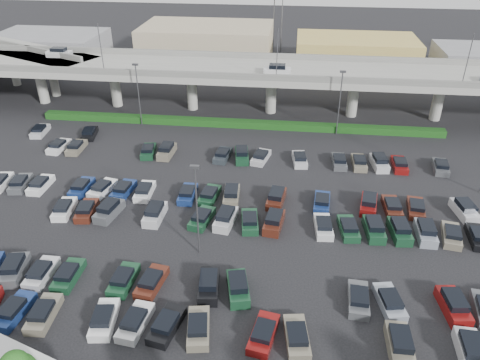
{
  "coord_description": "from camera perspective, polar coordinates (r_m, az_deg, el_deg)",
  "views": [
    {
      "loc": [
        8.76,
        -45.78,
        31.0
      ],
      "look_at": [
        2.86,
        4.07,
        2.0
      ],
      "focal_mm": 35.0,
      "sensor_mm": 36.0,
      "label": 1
    }
  ],
  "objects": [
    {
      "name": "light_poles",
      "position": [
        55.34,
        -7.47,
        3.16
      ],
      "size": [
        66.9,
        48.38,
        10.3
      ],
      "color": "#46474B",
      "rests_on": "ground"
    },
    {
      "name": "overpass",
      "position": [
        81.9,
        0.14,
        12.95
      ],
      "size": [
        150.0,
        13.0,
        15.8
      ],
      "color": "gray",
      "rests_on": "ground"
    },
    {
      "name": "distant_buildings",
      "position": [
        111.05,
        8.72,
        15.48
      ],
      "size": [
        138.0,
        24.0,
        9.0
      ],
      "color": "gray",
      "rests_on": "ground"
    },
    {
      "name": "ground",
      "position": [
        55.98,
        -3.41,
        -3.67
      ],
      "size": [
        280.0,
        280.0,
        0.0
      ],
      "primitive_type": "plane",
      "color": "black"
    },
    {
      "name": "hedge",
      "position": [
        77.55,
        -0.29,
        6.9
      ],
      "size": [
        66.0,
        1.6,
        1.1
      ],
      "primitive_type": "cube",
      "color": "#133D12",
      "rests_on": "ground"
    },
    {
      "name": "parked_cars",
      "position": [
        52.2,
        -3.47,
        -5.65
      ],
      "size": [
        63.07,
        41.67,
        1.67
      ],
      "color": "#2E363C",
      "rests_on": "ground"
    }
  ]
}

